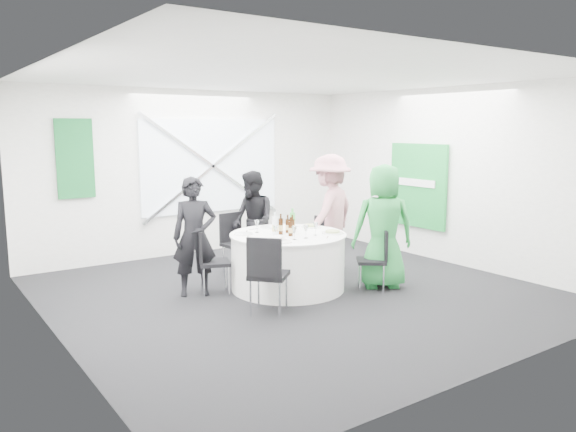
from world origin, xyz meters
TOP-DOWN VIEW (x-y plane):
  - floor at (0.00, 0.00)m, footprint 6.00×6.00m
  - ceiling at (0.00, 0.00)m, footprint 6.00×6.00m
  - wall_back at (0.00, 3.00)m, footprint 6.00×0.00m
  - wall_front at (0.00, -3.00)m, footprint 6.00×0.00m
  - wall_left at (-3.00, 0.00)m, footprint 0.00×6.00m
  - wall_right at (3.00, 0.00)m, footprint 0.00×6.00m
  - window_panel at (0.30, 2.96)m, footprint 2.60×0.03m
  - window_brace_a at (0.30, 2.92)m, footprint 2.63×0.05m
  - window_brace_b at (0.30, 2.92)m, footprint 2.63×0.05m
  - green_banner at (-2.00, 2.95)m, footprint 0.55×0.04m
  - green_sign at (2.94, 0.60)m, footprint 0.05×1.20m
  - banquet_table at (0.00, 0.20)m, footprint 1.56×1.56m
  - chair_back at (-0.15, 1.37)m, footprint 0.46×0.47m
  - chair_back_left at (-0.99, 0.59)m, footprint 0.51×0.51m
  - chair_back_right at (1.01, 0.74)m, footprint 0.51×0.50m
  - chair_front_right at (0.94, -0.53)m, footprint 0.52×0.52m
  - chair_front_left at (-0.82, -0.55)m, footprint 0.60×0.60m
  - person_man_back_left at (-1.15, 0.67)m, footprint 0.66×0.56m
  - person_man_back at (0.11, 1.29)m, footprint 0.48×0.78m
  - person_woman_pink at (1.13, 0.71)m, footprint 1.26×0.95m
  - person_woman_green at (1.10, -0.47)m, footprint 0.98×0.89m
  - plate_back at (0.05, 0.72)m, footprint 0.28×0.28m
  - plate_back_left at (-0.52, 0.50)m, footprint 0.26×0.26m
  - plate_back_right at (0.55, 0.42)m, footprint 0.27×0.27m
  - plate_front_right at (0.50, -0.13)m, footprint 0.30×0.30m
  - plate_front_left at (-0.40, -0.21)m, footprint 0.27×0.27m
  - napkin at (-0.41, -0.16)m, footprint 0.22×0.21m
  - beer_bottle_a at (-0.10, 0.22)m, footprint 0.06×0.06m
  - beer_bottle_b at (0.04, 0.26)m, footprint 0.06×0.06m
  - beer_bottle_c at (0.10, 0.24)m, footprint 0.06×0.06m
  - beer_bottle_d at (-0.06, 0.05)m, footprint 0.06×0.06m
  - green_water_bottle at (0.16, 0.32)m, footprint 0.08×0.08m
  - clear_water_bottle at (-0.21, 0.20)m, footprint 0.08×0.08m
  - wine_glass_a at (0.22, 0.48)m, footprint 0.07×0.07m
  - wine_glass_b at (-0.33, 0.01)m, footprint 0.07×0.07m
  - wine_glass_c at (0.24, -0.10)m, footprint 0.07×0.07m
  - wine_glass_d at (-0.16, -0.17)m, footprint 0.07×0.07m
  - wine_glass_e at (-0.29, 0.51)m, footprint 0.07×0.07m
  - wine_glass_f at (0.01, 0.55)m, footprint 0.07×0.07m
  - wine_glass_g at (0.01, -0.18)m, footprint 0.07×0.07m
  - fork_a at (0.18, 0.75)m, footprint 0.15×0.02m
  - knife_a at (-0.21, 0.74)m, footprint 0.15×0.03m
  - fork_b at (0.27, -0.31)m, footprint 0.12×0.12m
  - knife_b at (0.55, 0.03)m, footprint 0.10×0.13m
  - fork_c at (0.56, 0.32)m, footprint 0.09×0.14m
  - knife_c at (0.41, 0.60)m, footprint 0.08×0.14m
  - fork_d at (-0.39, 0.63)m, footprint 0.09×0.14m
  - knife_d at (-0.57, 0.27)m, footprint 0.08×0.14m

SIDE VIEW (x-z plane):
  - floor at x=0.00m, z-range 0.00..0.00m
  - banquet_table at x=0.00m, z-range 0.00..0.76m
  - chair_front_right at x=0.94m, z-range 0.07..0.89m
  - chair_back_right at x=1.01m, z-range 0.07..0.89m
  - chair_back_left at x=-0.99m, z-range 0.07..0.93m
  - chair_back at x=-0.15m, z-range 0.08..0.98m
  - chair_front_left at x=-0.82m, z-range 0.08..1.02m
  - fork_a at x=0.18m, z-range 0.76..0.77m
  - knife_a at x=-0.21m, z-range 0.76..0.77m
  - fork_b at x=0.27m, z-range 0.76..0.77m
  - knife_b at x=0.55m, z-range 0.76..0.77m
  - fork_c at x=0.56m, z-range 0.76..0.77m
  - knife_c at x=0.41m, z-range 0.76..0.77m
  - fork_d at x=-0.39m, z-range 0.76..0.77m
  - knife_d at x=-0.57m, z-range 0.76..0.77m
  - person_man_back at x=0.11m, z-range 0.00..1.53m
  - plate_back at x=0.05m, z-range 0.76..0.77m
  - plate_back_left at x=-0.52m, z-range 0.76..0.77m
  - plate_front_left at x=-0.40m, z-range 0.76..0.77m
  - person_man_back_left at x=-1.15m, z-range 0.00..1.55m
  - plate_back_right at x=0.55m, z-range 0.76..0.80m
  - plate_front_right at x=0.50m, z-range 0.76..0.80m
  - napkin at x=-0.41m, z-range 0.78..0.83m
  - person_woman_green at x=1.10m, z-range 0.00..1.69m
  - beer_bottle_c at x=0.10m, z-range 0.73..0.97m
  - beer_bottle_b at x=0.04m, z-range 0.73..0.98m
  - beer_bottle_d at x=-0.06m, z-range 0.73..0.98m
  - beer_bottle_a at x=-0.10m, z-range 0.73..1.00m
  - clear_water_bottle at x=-0.21m, z-range 0.73..1.04m
  - person_woman_pink at x=1.13m, z-range 0.00..1.77m
  - wine_glass_a at x=0.22m, z-range 0.80..0.97m
  - wine_glass_b at x=-0.33m, z-range 0.80..0.97m
  - wine_glass_c at x=0.24m, z-range 0.80..0.97m
  - wine_glass_d at x=-0.16m, z-range 0.80..0.97m
  - wine_glass_e at x=-0.29m, z-range 0.80..0.97m
  - wine_glass_f at x=0.01m, z-range 0.80..0.97m
  - wine_glass_g at x=0.01m, z-range 0.80..0.97m
  - green_water_bottle at x=0.16m, z-range 0.73..1.04m
  - green_sign at x=2.94m, z-range 0.50..1.90m
  - wall_back at x=0.00m, z-range -1.60..4.40m
  - wall_front at x=0.00m, z-range -1.60..4.40m
  - wall_left at x=-3.00m, z-range -1.60..4.40m
  - wall_right at x=3.00m, z-range -1.60..4.40m
  - window_panel at x=0.30m, z-range 0.70..2.30m
  - window_brace_a at x=0.30m, z-range 0.58..2.42m
  - window_brace_b at x=0.30m, z-range 0.58..2.42m
  - green_banner at x=-2.00m, z-range 1.10..2.30m
  - ceiling at x=0.00m, z-range 2.80..2.80m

